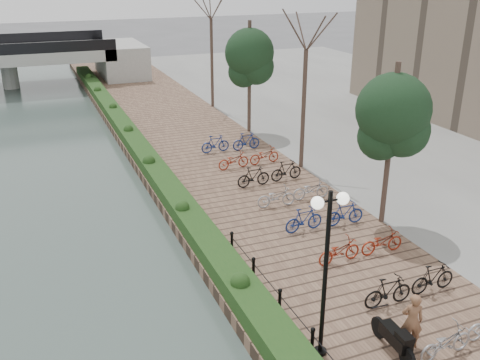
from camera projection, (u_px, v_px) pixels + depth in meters
promenade at (220, 171)px, 28.01m from camera, size 8.00×75.00×0.50m
inland_pavement at (459, 137)px, 33.57m from camera, size 24.00×75.00×0.50m
hedge at (144, 155)px, 28.77m from camera, size 1.10×56.00×0.60m
lamppost at (328, 240)px, 13.21m from camera, size 1.02×0.32×4.77m
motorcycle at (393, 336)px, 14.34m from camera, size 0.60×1.68×1.03m
pedestrian at (412, 321)px, 14.44m from camera, size 0.72×0.62×1.66m
bicycle_parking at (310, 205)px, 22.27m from camera, size 2.40×19.89×1.00m
street_trees at (339, 124)px, 23.97m from camera, size 3.20×37.12×6.80m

